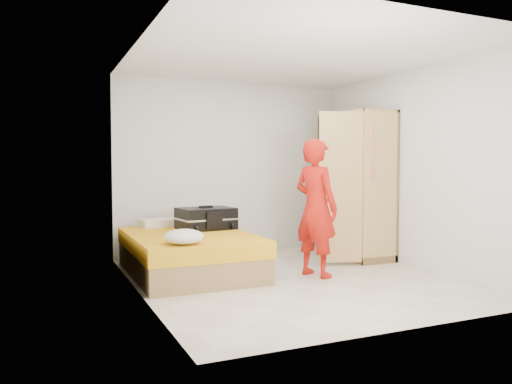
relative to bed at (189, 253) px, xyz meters
name	(u,v)px	position (x,y,z in m)	size (l,w,h in m)	color
room	(294,169)	(1.05, -0.78, 1.05)	(4.00, 4.02, 2.60)	beige
bed	(189,253)	(0.00, 0.00, 0.00)	(1.42, 2.02, 0.50)	#9B6C46
wardrobe	(354,189)	(2.50, 0.09, 0.75)	(1.15, 1.20, 2.10)	#D9BF6A
person	(316,208)	(1.37, -0.75, 0.58)	(0.61, 0.40, 1.66)	red
suitcase	(206,219)	(0.33, 0.33, 0.39)	(0.78, 0.61, 0.31)	black
round_cushion	(184,237)	(-0.29, -0.80, 0.33)	(0.43, 0.43, 0.16)	silver
pillow	(162,223)	(-0.14, 0.85, 0.30)	(0.58, 0.29, 0.11)	silver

